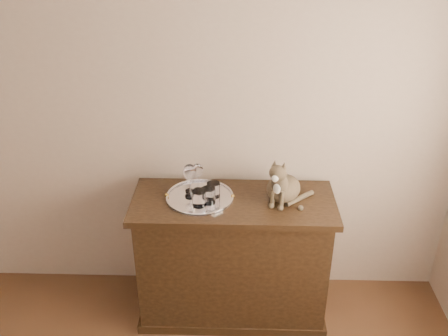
# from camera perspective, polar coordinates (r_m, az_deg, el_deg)

# --- Properties ---
(wall_back) EXTENTS (4.00, 0.10, 2.70)m
(wall_back) POSITION_cam_1_polar(r_m,az_deg,el_deg) (3.05, -10.22, 7.67)
(wall_back) COLOR tan
(wall_back) RESTS_ON ground
(sideboard) EXTENTS (1.20, 0.50, 0.85)m
(sideboard) POSITION_cam_1_polar(r_m,az_deg,el_deg) (3.17, 1.00, -10.23)
(sideboard) COLOR black
(sideboard) RESTS_ON ground
(tray) EXTENTS (0.40, 0.40, 0.01)m
(tray) POSITION_cam_1_polar(r_m,az_deg,el_deg) (2.95, -2.78, -3.40)
(tray) COLOR white
(tray) RESTS_ON sideboard
(wine_glass_a) EXTENTS (0.07, 0.07, 0.17)m
(wine_glass_a) POSITION_cam_1_polar(r_m,az_deg,el_deg) (2.96, -3.99, -1.21)
(wine_glass_a) COLOR silver
(wine_glass_a) RESTS_ON tray
(wine_glass_b) EXTENTS (0.07, 0.07, 0.18)m
(wine_glass_b) POSITION_cam_1_polar(r_m,az_deg,el_deg) (2.97, -3.03, -1.04)
(wine_glass_b) COLOR silver
(wine_glass_b) RESTS_ON tray
(wine_glass_d) EXTENTS (0.08, 0.08, 0.21)m
(wine_glass_d) POSITION_cam_1_polar(r_m,az_deg,el_deg) (2.90, -3.92, -1.45)
(wine_glass_d) COLOR white
(wine_glass_d) RESTS_ON tray
(tumbler_a) EXTENTS (0.08, 0.08, 0.09)m
(tumbler_a) POSITION_cam_1_polar(r_m,az_deg,el_deg) (2.87, -1.80, -3.17)
(tumbler_a) COLOR white
(tumbler_a) RESTS_ON tray
(tumbler_b) EXTENTS (0.08, 0.08, 0.09)m
(tumbler_b) POSITION_cam_1_polar(r_m,az_deg,el_deg) (2.84, -2.87, -3.49)
(tumbler_b) COLOR white
(tumbler_b) RESTS_ON tray
(tumbler_c) EXTENTS (0.08, 0.08, 0.09)m
(tumbler_c) POSITION_cam_1_polar(r_m,az_deg,el_deg) (2.93, -1.22, -2.51)
(tumbler_c) COLOR silver
(tumbler_c) RESTS_ON tray
(cat) EXTENTS (0.38, 0.37, 0.30)m
(cat) POSITION_cam_1_polar(r_m,az_deg,el_deg) (2.88, 6.89, -1.04)
(cat) COLOR #49372C
(cat) RESTS_ON sideboard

